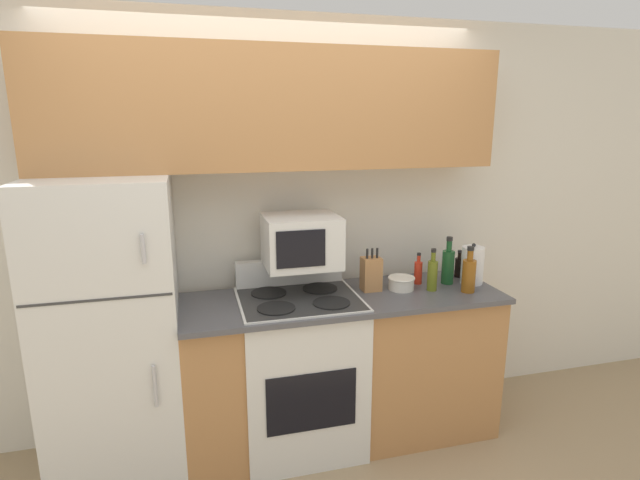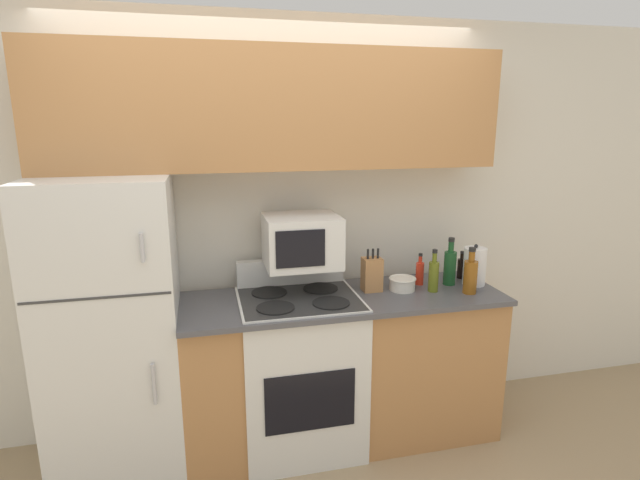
% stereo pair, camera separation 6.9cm
% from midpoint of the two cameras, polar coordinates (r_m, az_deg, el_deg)
% --- Properties ---
extents(ground_plane, '(12.00, 12.00, 0.00)m').
position_cam_midpoint_polar(ground_plane, '(3.11, -3.18, -25.21)').
color(ground_plane, tan).
extents(wall_back, '(8.00, 0.05, 2.55)m').
position_cam_midpoint_polar(wall_back, '(3.15, -5.96, 1.24)').
color(wall_back, silver).
rests_on(wall_back, ground_plane).
extents(lower_cabinets, '(1.88, 0.61, 0.94)m').
position_cam_midpoint_polar(lower_cabinets, '(3.15, 1.94, -14.33)').
color(lower_cabinets, '#B27A47').
rests_on(lower_cabinets, ground_plane).
extents(refrigerator, '(0.69, 0.65, 1.67)m').
position_cam_midpoint_polar(refrigerator, '(2.95, -23.23, -9.73)').
color(refrigerator, silver).
rests_on(refrigerator, ground_plane).
extents(upper_cabinets, '(2.57, 0.32, 0.67)m').
position_cam_midpoint_polar(upper_cabinets, '(2.89, -5.73, 14.66)').
color(upper_cabinets, '#B27A47').
rests_on(upper_cabinets, refrigerator).
extents(stove, '(0.69, 0.59, 1.11)m').
position_cam_midpoint_polar(stove, '(3.07, -2.97, -14.69)').
color(stove, silver).
rests_on(stove, ground_plane).
extents(microwave, '(0.43, 0.36, 0.30)m').
position_cam_midpoint_polar(microwave, '(2.89, -2.84, -0.10)').
color(microwave, silver).
rests_on(microwave, stove).
extents(knife_block, '(0.11, 0.10, 0.26)m').
position_cam_midpoint_polar(knife_block, '(3.02, 5.21, -3.86)').
color(knife_block, '#B27A47').
rests_on(knife_block, lower_cabinets).
extents(bowl, '(0.16, 0.16, 0.08)m').
position_cam_midpoint_polar(bowl, '(3.07, 8.64, -4.85)').
color(bowl, silver).
rests_on(bowl, lower_cabinets).
extents(bottle_whiskey, '(0.08, 0.08, 0.28)m').
position_cam_midpoint_polar(bottle_whiskey, '(3.09, 16.04, -3.78)').
color(bottle_whiskey, brown).
rests_on(bottle_whiskey, lower_cabinets).
extents(bottle_wine_green, '(0.08, 0.08, 0.30)m').
position_cam_midpoint_polar(bottle_wine_green, '(3.22, 13.82, -2.82)').
color(bottle_wine_green, '#194C23').
rests_on(bottle_wine_green, lower_cabinets).
extents(bottle_olive_oil, '(0.06, 0.06, 0.26)m').
position_cam_midpoint_polar(bottle_olive_oil, '(3.07, 12.09, -3.84)').
color(bottle_olive_oil, '#5B6619').
rests_on(bottle_olive_oil, lower_cabinets).
extents(bottle_hot_sauce, '(0.05, 0.05, 0.20)m').
position_cam_midpoint_polar(bottle_hot_sauce, '(3.18, 10.55, -3.57)').
color(bottle_hot_sauce, red).
rests_on(bottle_hot_sauce, lower_cabinets).
extents(bottle_soy_sauce, '(0.05, 0.05, 0.18)m').
position_cam_midpoint_polar(bottle_soy_sauce, '(3.38, 15.01, -2.94)').
color(bottle_soy_sauce, black).
rests_on(bottle_soy_sauce, lower_cabinets).
extents(kettle, '(0.14, 0.14, 0.26)m').
position_cam_midpoint_polar(kettle, '(3.26, 16.43, -2.77)').
color(kettle, white).
rests_on(kettle, lower_cabinets).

